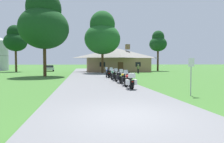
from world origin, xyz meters
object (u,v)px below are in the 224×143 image
object	(u,v)px
motorcycle_green_fourth_in_row	(115,75)
motorcycle_blue_farthest_in_row	(108,73)
motorcycle_red_nearest_to_camera	(130,81)
metal_signpost_roadside	(191,72)
tree_left_far	(15,40)
motorcycle_yellow_second_in_row	(125,78)
parked_silver_suv_far_left	(49,68)
motorcycle_black_third_in_row	(119,77)
bystander_olive_shirt_near_lodge	(138,68)
tree_right_of_lodge	(158,42)
tree_by_lodge_front	(102,35)
metal_silo_distant	(1,54)
motorcycle_green_fifth_in_row	(113,74)
tree_left_near	(44,22)

from	to	relation	value
motorcycle_green_fourth_in_row	motorcycle_blue_farthest_in_row	bearing A→B (deg)	83.50
motorcycle_red_nearest_to_camera	metal_signpost_roadside	size ratio (longest dim) A/B	0.97
motorcycle_blue_farthest_in_row	tree_left_far	size ratio (longest dim) A/B	0.20
motorcycle_yellow_second_in_row	parked_silver_suv_far_left	world-z (taller)	parked_silver_suv_far_left
motorcycle_yellow_second_in_row	motorcycle_black_third_in_row	bearing A→B (deg)	86.76
motorcycle_black_third_in_row	bystander_olive_shirt_near_lodge	xyz separation A→B (m)	(6.80, 15.68, 0.34)
tree_left_far	tree_right_of_lodge	distance (m)	32.43
bystander_olive_shirt_near_lodge	metal_signpost_roadside	xyz separation A→B (m)	(-4.12, -22.75, 0.40)
motorcycle_black_third_in_row	tree_right_of_lodge	world-z (taller)	tree_right_of_lodge
motorcycle_red_nearest_to_camera	motorcycle_green_fourth_in_row	xyz separation A→B (m)	(0.07, 6.31, 0.00)
motorcycle_blue_farthest_in_row	motorcycle_red_nearest_to_camera	bearing A→B (deg)	-93.66
metal_signpost_roadside	tree_by_lodge_front	xyz separation A→B (m)	(-2.26, 24.31, 5.75)
tree_left_far	metal_silo_distant	xyz separation A→B (m)	(-6.17, 7.95, -2.82)
metal_signpost_roadside	tree_right_of_lodge	size ratio (longest dim) A/B	0.22
tree_right_of_lodge	metal_silo_distant	size ratio (longest dim) A/B	1.15
tree_by_lodge_front	parked_silver_suv_far_left	xyz separation A→B (m)	(-11.27, 11.21, -6.32)
motorcycle_yellow_second_in_row	tree_right_of_lodge	size ratio (longest dim) A/B	0.21
motorcycle_yellow_second_in_row	tree_left_far	xyz separation A→B (m)	(-17.63, 28.65, 6.43)
motorcycle_black_third_in_row	parked_silver_suv_far_left	distance (m)	30.44
motorcycle_green_fourth_in_row	bystander_olive_shirt_near_lodge	bearing A→B (deg)	55.09
motorcycle_red_nearest_to_camera	tree_right_of_lodge	size ratio (longest dim) A/B	0.21
motorcycle_blue_farthest_in_row	tree_left_far	world-z (taller)	tree_left_far
motorcycle_red_nearest_to_camera	bystander_olive_shirt_near_lodge	xyz separation A→B (m)	(6.91, 19.71, 0.34)
motorcycle_green_fourth_in_row	motorcycle_green_fifth_in_row	bearing A→B (deg)	77.44
motorcycle_yellow_second_in_row	motorcycle_black_third_in_row	xyz separation A→B (m)	(-0.05, 2.00, 0.00)
motorcycle_yellow_second_in_row	motorcycle_red_nearest_to_camera	bearing A→B (deg)	-98.82
bystander_olive_shirt_near_lodge	tree_left_far	distance (m)	27.42
motorcycle_black_third_in_row	motorcycle_green_fifth_in_row	distance (m)	4.30
motorcycle_blue_farthest_in_row	metal_silo_distant	world-z (taller)	metal_silo_distant
motorcycle_green_fifth_in_row	tree_by_lodge_front	xyz separation A→B (m)	(0.29, 12.94, 6.48)
motorcycle_green_fourth_in_row	tree_left_near	xyz separation A→B (m)	(-8.51, 8.23, 6.95)
motorcycle_red_nearest_to_camera	tree_right_of_lodge	bearing A→B (deg)	61.46
motorcycle_green_fifth_in_row	parked_silver_suv_far_left	xyz separation A→B (m)	(-10.98, 24.15, 0.16)
motorcycle_green_fifth_in_row	tree_left_near	bearing A→B (deg)	140.59
motorcycle_black_third_in_row	tree_left_near	size ratio (longest dim) A/B	0.17
motorcycle_green_fifth_in_row	parked_silver_suv_far_left	world-z (taller)	parked_silver_suv_far_left
motorcycle_red_nearest_to_camera	metal_silo_distant	distance (m)	45.43
motorcycle_black_third_in_row	bystander_olive_shirt_near_lodge	distance (m)	17.10
motorcycle_green_fourth_in_row	tree_left_far	distance (m)	30.71
motorcycle_black_third_in_row	tree_left_near	bearing A→B (deg)	122.77
motorcycle_green_fourth_in_row	parked_silver_suv_far_left	distance (m)	28.31
motorcycle_green_fifth_in_row	metal_silo_distant	bearing A→B (deg)	124.44
bystander_olive_shirt_near_lodge	metal_signpost_roadside	size ratio (longest dim) A/B	0.79
tree_right_of_lodge	parked_silver_suv_far_left	xyz separation A→B (m)	(-25.66, 3.10, -6.17)
motorcycle_red_nearest_to_camera	motorcycle_black_third_in_row	size ratio (longest dim) A/B	1.00
motorcycle_yellow_second_in_row	bystander_olive_shirt_near_lodge	xyz separation A→B (m)	(6.76, 17.68, 0.34)
motorcycle_red_nearest_to_camera	parked_silver_suv_far_left	xyz separation A→B (m)	(-10.74, 32.47, 0.17)
metal_signpost_roadside	bystander_olive_shirt_near_lodge	bearing A→B (deg)	79.74
tree_left_far	motorcycle_green_fourth_in_row	bearing A→B (deg)	-54.23
motorcycle_yellow_second_in_row	motorcycle_blue_farthest_in_row	distance (m)	8.32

